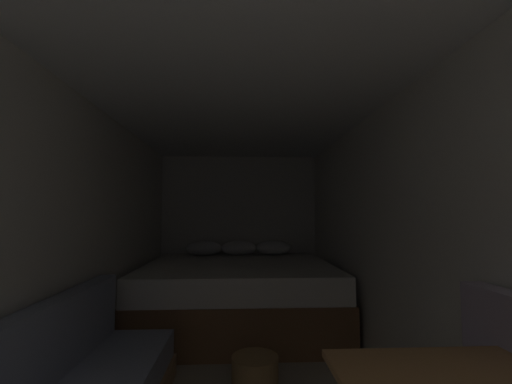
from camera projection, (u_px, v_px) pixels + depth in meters
name	position (u px, v px, depth m)	size (l,w,h in m)	color
wall_back	(239.00, 229.00, 4.87)	(2.34, 0.05, 2.12)	silver
wall_left	(74.00, 245.00, 2.31)	(0.05, 4.96, 2.12)	silver
wall_right	(395.00, 243.00, 2.43)	(0.05, 4.96, 2.12)	silver
ceiling_slab	(239.00, 95.00, 2.44)	(2.34, 4.96, 0.05)	white
bed	(239.00, 293.00, 3.82)	(2.12, 1.90, 0.91)	brown
wicker_basket	(255.00, 372.00, 2.44)	(0.35, 0.35, 0.22)	olive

